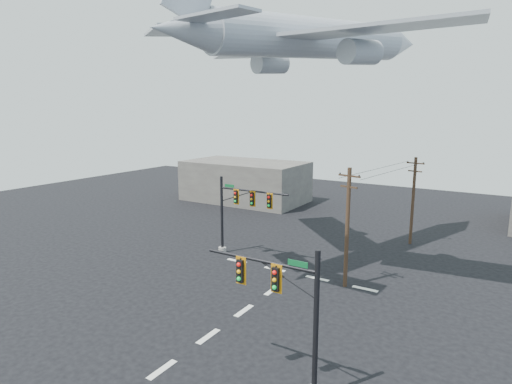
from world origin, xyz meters
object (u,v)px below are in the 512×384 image
Objects in this scene: signal_mast_near at (290,316)px; utility_pole_b at (413,199)px; utility_pole_a at (347,226)px; signal_mast_far at (237,212)px; airliner at (314,39)px.

utility_pole_b is at bearing 90.29° from signal_mast_near.
utility_pole_a is at bearing 98.72° from signal_mast_near.
signal_mast_near is 13.82m from utility_pole_a.
utility_pole_a reaches higher than utility_pole_b.
airliner is (6.55, 1.83, 15.12)m from signal_mast_far.
airliner reaches higher than utility_pole_a.
utility_pole_a is 14.18m from utility_pole_b.
signal_mast_far is 16.58m from airliner.
signal_mast_far is 18.18m from utility_pole_b.
utility_pole_a reaches higher than signal_mast_near.
utility_pole_b reaches higher than signal_mast_far.
utility_pole_b is at bearing 43.61° from signal_mast_far.
signal_mast_near is at bearing -77.31° from utility_pole_b.
signal_mast_far is at bearing 131.31° from signal_mast_near.
signal_mast_far is 0.26× the size of airliner.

